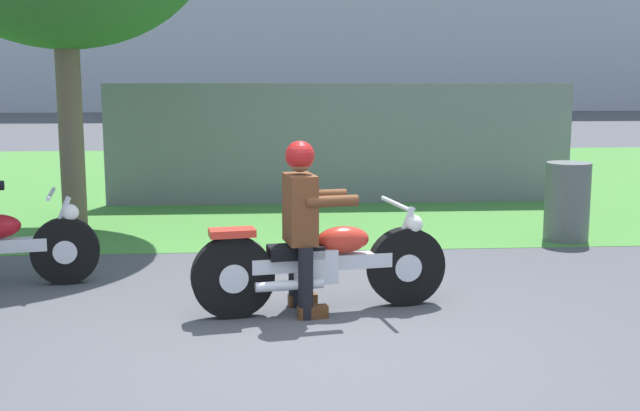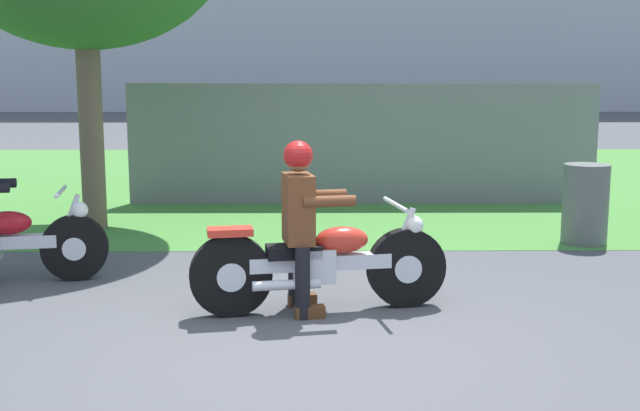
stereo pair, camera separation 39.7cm
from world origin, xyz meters
TOP-DOWN VIEW (x-y plane):
  - ground at (0.00, 0.00)m, footprint 120.00×120.00m
  - grass_verge at (0.00, 9.19)m, footprint 60.00×12.00m
  - motorcycle_lead at (0.15, 0.93)m, footprint 2.12×0.72m
  - rider_lead at (-0.02, 0.90)m, footprint 0.60×0.52m
  - trash_can at (3.21, 3.58)m, footprint 0.52×0.52m
  - fence_segment at (0.84, 6.48)m, footprint 7.00×0.06m

SIDE VIEW (x-z plane):
  - ground at x=0.00m, z-range 0.00..0.00m
  - grass_verge at x=0.00m, z-range 0.00..0.01m
  - motorcycle_lead at x=0.15m, z-range -0.04..0.85m
  - trash_can at x=3.21m, z-range 0.00..0.92m
  - rider_lead at x=-0.02m, z-range 0.12..1.53m
  - fence_segment at x=0.84m, z-range 0.00..1.80m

